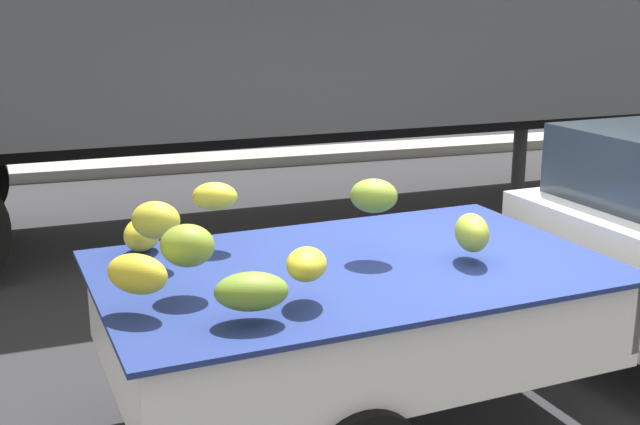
# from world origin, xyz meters

# --- Properties ---
(ground) EXTENTS (220.00, 220.00, 0.00)m
(ground) POSITION_xyz_m (0.00, 0.00, 0.00)
(ground) COLOR #28282B
(curb_strip) EXTENTS (80.00, 0.80, 0.16)m
(curb_strip) POSITION_xyz_m (0.00, 8.18, 0.08)
(curb_strip) COLOR gray
(curb_strip) RESTS_ON ground
(pickup_truck) EXTENTS (5.36, 2.22, 1.70)m
(pickup_truck) POSITION_xyz_m (1.30, 0.07, 0.88)
(pickup_truck) COLOR white
(pickup_truck) RESTS_ON ground
(semi_trailer) EXTENTS (12.10, 3.10, 3.95)m
(semi_trailer) POSITION_xyz_m (0.12, 4.68, 2.54)
(semi_trailer) COLOR #4C5156
(semi_trailer) RESTS_ON ground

